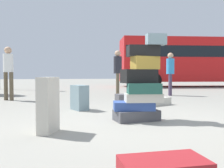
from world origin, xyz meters
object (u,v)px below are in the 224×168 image
(suitcase_cream_right_side, at_px, (48,105))
(suitcase_charcoal_foreground_near, at_px, (131,100))
(person_tourist_with_camera, at_px, (118,69))
(person_passerby_in_red, at_px, (8,68))
(suitcase_tower, at_px, (141,86))
(suitcase_cream_upright_blue, at_px, (155,101))
(suitcase_slate_behind_tower, at_px, (80,98))
(person_bearded_onlooker, at_px, (170,70))
(parked_bus, at_px, (199,59))

(suitcase_cream_right_side, relative_size, suitcase_charcoal_foreground_near, 0.97)
(person_tourist_with_camera, xyz_separation_m, person_passerby_in_red, (-3.63, -0.56, -0.01))
(suitcase_tower, bearing_deg, suitcase_charcoal_foreground_near, 77.34)
(person_passerby_in_red, bearing_deg, suitcase_cream_upright_blue, 5.59)
(suitcase_cream_upright_blue, relative_size, person_tourist_with_camera, 0.46)
(suitcase_cream_upright_blue, height_order, suitcase_charcoal_foreground_near, suitcase_charcoal_foreground_near)
(suitcase_cream_right_side, height_order, suitcase_slate_behind_tower, suitcase_cream_right_side)
(suitcase_slate_behind_tower, xyz_separation_m, person_tourist_with_camera, (1.65, 3.06, 0.73))
(suitcase_cream_right_side, distance_m, person_passerby_in_red, 4.78)
(suitcase_slate_behind_tower, height_order, person_passerby_in_red, person_passerby_in_red)
(suitcase_cream_upright_blue, distance_m, person_tourist_with_camera, 2.79)
(suitcase_slate_behind_tower, xyz_separation_m, suitcase_cream_upright_blue, (2.03, 0.45, -0.18))
(suitcase_cream_upright_blue, xyz_separation_m, person_bearded_onlooker, (1.68, 2.54, 0.87))
(suitcase_tower, xyz_separation_m, parked_bus, (7.83, 10.41, 1.24))
(suitcase_tower, xyz_separation_m, person_passerby_in_red, (-2.92, 3.96, 0.40))
(suitcase_cream_upright_blue, height_order, parked_bus, parked_bus)
(suitcase_cream_right_side, bearing_deg, person_bearded_onlooker, 70.87)
(person_passerby_in_red, bearing_deg, person_bearded_onlooker, 37.61)
(parked_bus, bearing_deg, suitcase_cream_upright_blue, -120.46)
(suitcase_slate_behind_tower, bearing_deg, person_passerby_in_red, 105.71)
(suitcase_tower, relative_size, suitcase_cream_right_side, 1.96)
(suitcase_cream_right_side, relative_size, suitcase_slate_behind_tower, 1.36)
(suitcase_slate_behind_tower, height_order, suitcase_charcoal_foreground_near, suitcase_slate_behind_tower)
(suitcase_cream_right_side, height_order, person_tourist_with_camera, person_tourist_with_camera)
(suitcase_slate_behind_tower, bearing_deg, parked_bus, 22.91)
(suitcase_slate_behind_tower, relative_size, person_bearded_onlooker, 0.34)
(suitcase_slate_behind_tower, height_order, person_tourist_with_camera, person_tourist_with_camera)
(parked_bus, bearing_deg, person_bearded_onlooker, -122.40)
(suitcase_charcoal_foreground_near, xyz_separation_m, person_bearded_onlooker, (2.32, 2.45, 0.83))
(person_bearded_onlooker, bearing_deg, person_tourist_with_camera, -69.87)
(suitcase_cream_upright_blue, distance_m, person_bearded_onlooker, 3.17)
(suitcase_cream_right_side, bearing_deg, suitcase_slate_behind_tower, 95.09)
(suitcase_tower, distance_m, person_tourist_with_camera, 4.60)
(suitcase_cream_right_side, height_order, parked_bus, parked_bus)
(suitcase_cream_right_side, height_order, person_bearded_onlooker, person_bearded_onlooker)
(suitcase_tower, bearing_deg, person_passerby_in_red, 126.40)
(suitcase_charcoal_foreground_near, xyz_separation_m, parked_bus, (7.38, 8.40, 1.69))
(suitcase_cream_upright_blue, distance_m, suitcase_charcoal_foreground_near, 0.65)
(suitcase_cream_right_side, bearing_deg, suitcase_tower, 41.81)
(suitcase_cream_right_side, bearing_deg, suitcase_charcoal_foreground_near, 73.82)
(suitcase_tower, height_order, suitcase_cream_upright_blue, suitcase_tower)
(suitcase_tower, xyz_separation_m, suitcase_charcoal_foreground_near, (0.45, 2.01, -0.45))
(person_bearded_onlooker, relative_size, parked_bus, 0.15)
(suitcase_charcoal_foreground_near, distance_m, person_tourist_with_camera, 2.67)
(suitcase_cream_right_side, relative_size, person_tourist_with_camera, 0.46)
(person_passerby_in_red, bearing_deg, person_tourist_with_camera, 41.48)
(suitcase_tower, distance_m, suitcase_slate_behind_tower, 1.76)
(person_tourist_with_camera, bearing_deg, suitcase_charcoal_foreground_near, 9.04)
(suitcase_tower, height_order, suitcase_charcoal_foreground_near, suitcase_tower)
(suitcase_slate_behind_tower, relative_size, parked_bus, 0.05)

